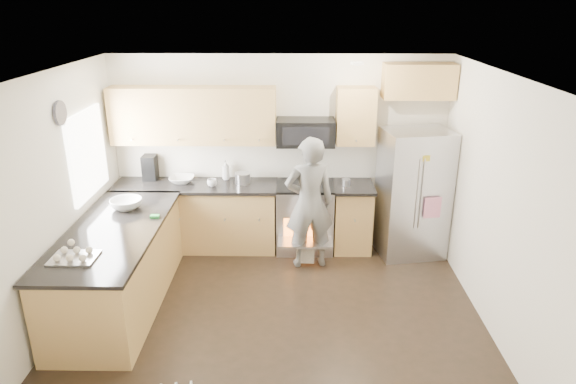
{
  "coord_description": "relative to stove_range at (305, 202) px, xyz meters",
  "views": [
    {
      "loc": [
        0.22,
        -4.76,
        3.26
      ],
      "look_at": [
        0.14,
        0.5,
        1.27
      ],
      "focal_mm": 32.0,
      "sensor_mm": 36.0,
      "label": 1
    }
  ],
  "objects": [
    {
      "name": "ground",
      "position": [
        -0.35,
        -1.69,
        -0.68
      ],
      "size": [
        4.5,
        4.5,
        0.0
      ],
      "primitive_type": "plane",
      "color": "black",
      "rests_on": "ground"
    },
    {
      "name": "room_shell",
      "position": [
        -0.39,
        -1.68,
        1.0
      ],
      "size": [
        4.54,
        4.04,
        2.62
      ],
      "color": "white",
      "rests_on": "ground"
    },
    {
      "name": "back_cabinet_run",
      "position": [
        -0.94,
        0.06,
        0.29
      ],
      "size": [
        4.45,
        0.64,
        2.5
      ],
      "color": "tan",
      "rests_on": "ground"
    },
    {
      "name": "peninsula",
      "position": [
        -2.1,
        -1.44,
        -0.21
      ],
      "size": [
        0.96,
        2.36,
        1.04
      ],
      "color": "tan",
      "rests_on": "ground"
    },
    {
      "name": "stove_range",
      "position": [
        0.0,
        0.0,
        0.0
      ],
      "size": [
        0.76,
        0.97,
        1.79
      ],
      "color": "#B7B7BC",
      "rests_on": "ground"
    },
    {
      "name": "refrigerator",
      "position": [
        1.42,
        -0.12,
        0.18
      ],
      "size": [
        0.93,
        0.78,
        1.71
      ],
      "rotation": [
        0.0,
        0.0,
        0.17
      ],
      "color": "#B7B7BC",
      "rests_on": "ground"
    },
    {
      "name": "person",
      "position": [
        0.05,
        -0.49,
        0.18
      ],
      "size": [
        0.69,
        0.51,
        1.72
      ],
      "primitive_type": "imported",
      "rotation": [
        0.0,
        0.0,
        3.32
      ],
      "color": "slate",
      "rests_on": "ground"
    }
  ]
}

